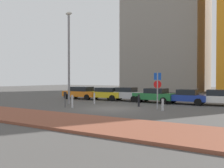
{
  "coord_description": "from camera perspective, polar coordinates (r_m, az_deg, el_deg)",
  "views": [
    {
      "loc": [
        9.99,
        -16.31,
        2.34
      ],
      "look_at": [
        -1.28,
        2.26,
        1.9
      ],
      "focal_mm": 38.99,
      "sensor_mm": 36.0,
      "label": 1
    }
  ],
  "objects": [
    {
      "name": "sidewalk_brick",
      "position": [
        14.33,
        -13.63,
        -7.98
      ],
      "size": [
        40.0,
        4.09,
        0.14
      ],
      "primitive_type": "cube",
      "color": "brown",
      "rests_on": "ground"
    },
    {
      "name": "street_lamp",
      "position": [
        23.12,
        -10.09,
        7.59
      ],
      "size": [
        0.7,
        0.36,
        8.57
      ],
      "color": "gray",
      "rests_on": "ground"
    },
    {
      "name": "ground_plane",
      "position": [
        19.27,
        -0.24,
        -5.81
      ],
      "size": [
        120.0,
        120.0,
        0.0
      ],
      "primitive_type": "plane",
      "color": "#4C4947"
    },
    {
      "name": "building_under_construction",
      "position": [
        52.34,
        12.89,
        12.24
      ],
      "size": [
        14.76,
        14.02,
        24.85
      ],
      "primitive_type": "cube",
      "color": "gray",
      "rests_on": "ground"
    },
    {
      "name": "parked_car_white",
      "position": [
        23.34,
        23.75,
        -2.84
      ],
      "size": [
        4.22,
        2.23,
        1.41
      ],
      "color": "white",
      "rests_on": "ground"
    },
    {
      "name": "parking_meter",
      "position": [
        20.6,
        -10.95,
        -3.04
      ],
      "size": [
        0.18,
        0.14,
        1.28
      ],
      "color": "#4C4C51",
      "rests_on": "ground"
    },
    {
      "name": "parked_car_blue",
      "position": [
        23.68,
        16.86,
        -2.83
      ],
      "size": [
        4.02,
        1.99,
        1.38
      ],
      "color": "#1E389E",
      "rests_on": "ground"
    },
    {
      "name": "parking_sign_post",
      "position": [
        19.1,
        10.62,
        -0.49
      ],
      "size": [
        0.59,
        0.18,
        2.85
      ],
      "color": "gray",
      "rests_on": "ground"
    },
    {
      "name": "traffic_bollard_far",
      "position": [
        18.34,
        11.79,
        -4.8
      ],
      "size": [
        0.17,
        0.17,
        0.89
      ],
      "primitive_type": "cylinder",
      "color": "#B7B7BC",
      "rests_on": "ground"
    },
    {
      "name": "parked_car_silver",
      "position": [
        26.08,
        3.21,
        -2.33
      ],
      "size": [
        4.36,
        2.0,
        1.45
      ],
      "color": "#B7BABF",
      "rests_on": "ground"
    },
    {
      "name": "traffic_bollard_mid",
      "position": [
        20.82,
        6.3,
        -3.87
      ],
      "size": [
        0.16,
        0.16,
        1.03
      ],
      "primitive_type": "cylinder",
      "color": "black",
      "rests_on": "ground"
    },
    {
      "name": "parked_car_yellow",
      "position": [
        27.25,
        -1.79,
        -2.2
      ],
      "size": [
        4.65,
        2.16,
        1.4
      ],
      "color": "gold",
      "rests_on": "ground"
    },
    {
      "name": "parked_car_green",
      "position": [
        24.54,
        9.97,
        -2.58
      ],
      "size": [
        4.18,
        2.29,
        1.42
      ],
      "color": "#237238",
      "rests_on": "ground"
    },
    {
      "name": "parked_car_orange",
      "position": [
        28.71,
        -7.2,
        -1.99
      ],
      "size": [
        4.31,
        2.17,
        1.45
      ],
      "color": "orange",
      "rests_on": "ground"
    },
    {
      "name": "traffic_bollard_edge",
      "position": [
        22.89,
        -4.17,
        -3.38
      ],
      "size": [
        0.15,
        0.15,
        1.06
      ],
      "primitive_type": "cylinder",
      "color": "#B7B7BC",
      "rests_on": "ground"
    },
    {
      "name": "traffic_bollard_near",
      "position": [
        20.03,
        -9.3,
        -4.06
      ],
      "size": [
        0.16,
        0.16,
        1.04
      ],
      "primitive_type": "cylinder",
      "color": "#B7B7BC",
      "rests_on": "ground"
    }
  ]
}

